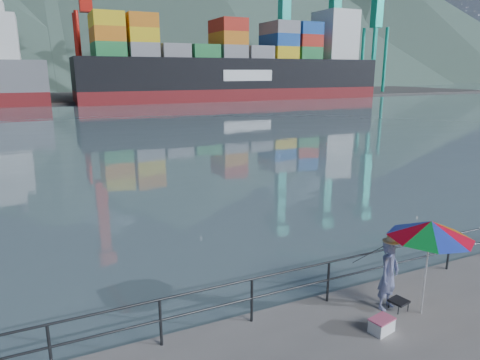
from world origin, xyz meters
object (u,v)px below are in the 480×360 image
beach_umbrella (431,229)px  cooler_bag (382,326)px  container_ship (244,68)px  fisherman (388,275)px

beach_umbrella → cooler_bag: beach_umbrella is taller
beach_umbrella → container_ship: 78.96m
cooler_bag → container_ship: 79.74m
beach_umbrella → container_ship: bearing=67.5°
fisherman → beach_umbrella: 1.42m
fisherman → beach_umbrella: beach_umbrella is taller
cooler_bag → fisherman: bearing=30.4°
beach_umbrella → container_ship: container_ship is taller
container_ship → cooler_bag: bearing=-113.4°
beach_umbrella → cooler_bag: (-1.32, -0.17, -1.87)m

